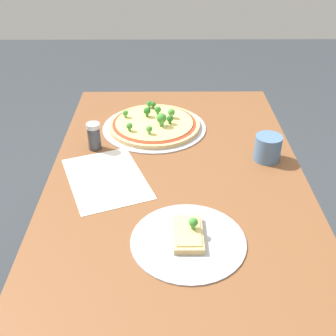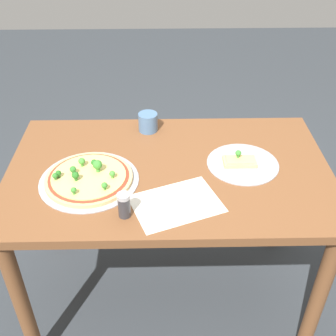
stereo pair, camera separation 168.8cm
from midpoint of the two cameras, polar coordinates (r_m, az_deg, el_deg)
name	(u,v)px [view 2 (the right image)]	position (r m, az deg, el deg)	size (l,w,h in m)	color
ground_plane	(169,292)	(1.80, -19.36, -29.67)	(8.00, 8.00, 0.00)	#33383D
dining_table	(169,189)	(1.26, -25.46, -16.87)	(1.25, 0.76, 0.76)	brown
pizza_tray_whole	(89,178)	(1.30, -40.49, -14.16)	(0.37, 0.37, 0.07)	#A3A3A8
pizza_tray_slice	(241,163)	(1.10, -12.68, -13.60)	(0.28, 0.28, 0.06)	#A3A3A8
drinking_cup	(148,122)	(1.38, -26.36, -3.34)	(0.08, 0.08, 0.08)	#4C7099
condiment_shaker	(124,205)	(1.11, -40.40, -21.33)	(0.04, 0.04, 0.09)	#333338
paper_menu	(176,204)	(1.07, -29.91, -22.16)	(0.30, 0.21, 0.00)	silver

